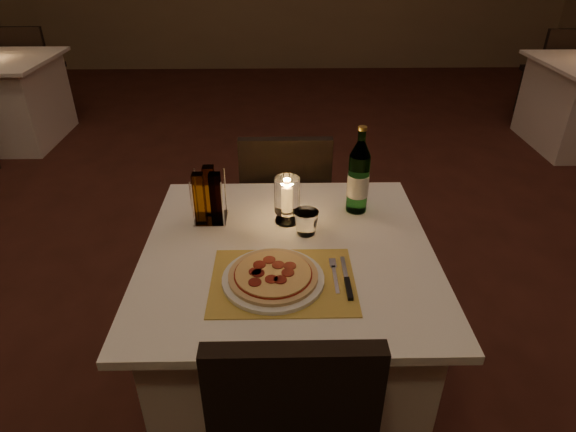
{
  "coord_description": "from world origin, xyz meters",
  "views": [
    {
      "loc": [
        0.15,
        -1.92,
        1.69
      ],
      "look_at": [
        0.18,
        -0.53,
        0.86
      ],
      "focal_mm": 30.0,
      "sensor_mm": 36.0,
      "label": 1
    }
  ],
  "objects_px": {
    "main_table": "(288,327)",
    "neighbor_table_left": "(2,101)",
    "plate": "(273,279)",
    "tumbler": "(306,222)",
    "water_bottle": "(358,178)",
    "chair_far": "(285,198)",
    "pizza": "(273,275)",
    "hurricane_candle": "(287,197)"
  },
  "relations": [
    {
      "from": "main_table",
      "to": "neighbor_table_left",
      "type": "relative_size",
      "value": 1.0
    },
    {
      "from": "main_table",
      "to": "plate",
      "type": "bearing_deg",
      "value": -105.52
    },
    {
      "from": "tumbler",
      "to": "water_bottle",
      "type": "height_order",
      "value": "water_bottle"
    },
    {
      "from": "plate",
      "to": "water_bottle",
      "type": "xyz_separation_m",
      "value": [
        0.32,
        0.44,
        0.13
      ]
    },
    {
      "from": "neighbor_table_left",
      "to": "water_bottle",
      "type": "bearing_deg",
      "value": -43.55
    },
    {
      "from": "plate",
      "to": "tumbler",
      "type": "relative_size",
      "value": 3.57
    },
    {
      "from": "chair_far",
      "to": "plate",
      "type": "xyz_separation_m",
      "value": [
        -0.05,
        -0.89,
        0.2
      ]
    },
    {
      "from": "pizza",
      "to": "water_bottle",
      "type": "relative_size",
      "value": 0.81
    },
    {
      "from": "pizza",
      "to": "hurricane_candle",
      "type": "relative_size",
      "value": 1.55
    },
    {
      "from": "hurricane_candle",
      "to": "tumbler",
      "type": "bearing_deg",
      "value": -51.09
    },
    {
      "from": "chair_far",
      "to": "neighbor_table_left",
      "type": "height_order",
      "value": "chair_far"
    },
    {
      "from": "chair_far",
      "to": "tumbler",
      "type": "relative_size",
      "value": 10.04
    },
    {
      "from": "pizza",
      "to": "water_bottle",
      "type": "distance_m",
      "value": 0.56
    },
    {
      "from": "tumbler",
      "to": "pizza",
      "type": "bearing_deg",
      "value": -112.69
    },
    {
      "from": "water_bottle",
      "to": "plate",
      "type": "bearing_deg",
      "value": -125.96
    },
    {
      "from": "main_table",
      "to": "tumbler",
      "type": "bearing_deg",
      "value": 56.26
    },
    {
      "from": "chair_far",
      "to": "hurricane_candle",
      "type": "distance_m",
      "value": 0.61
    },
    {
      "from": "plate",
      "to": "chair_far",
      "type": "bearing_deg",
      "value": 86.8
    },
    {
      "from": "neighbor_table_left",
      "to": "plate",
      "type": "bearing_deg",
      "value": -51.48
    },
    {
      "from": "pizza",
      "to": "tumbler",
      "type": "xyz_separation_m",
      "value": [
        0.12,
        0.28,
        0.02
      ]
    },
    {
      "from": "main_table",
      "to": "tumbler",
      "type": "distance_m",
      "value": 0.43
    },
    {
      "from": "chair_far",
      "to": "neighbor_table_left",
      "type": "relative_size",
      "value": 0.9
    },
    {
      "from": "pizza",
      "to": "hurricane_candle",
      "type": "xyz_separation_m",
      "value": [
        0.05,
        0.36,
        0.08
      ]
    },
    {
      "from": "pizza",
      "to": "hurricane_candle",
      "type": "distance_m",
      "value": 0.37
    },
    {
      "from": "chair_far",
      "to": "tumbler",
      "type": "height_order",
      "value": "chair_far"
    },
    {
      "from": "plate",
      "to": "main_table",
      "type": "bearing_deg",
      "value": 74.48
    },
    {
      "from": "hurricane_candle",
      "to": "pizza",
      "type": "bearing_deg",
      "value": -97.81
    },
    {
      "from": "neighbor_table_left",
      "to": "tumbler",
      "type": "bearing_deg",
      "value": -47.48
    },
    {
      "from": "chair_far",
      "to": "water_bottle",
      "type": "bearing_deg",
      "value": -58.9
    },
    {
      "from": "main_table",
      "to": "neighbor_table_left",
      "type": "bearing_deg",
      "value": 130.78
    },
    {
      "from": "water_bottle",
      "to": "neighbor_table_left",
      "type": "relative_size",
      "value": 0.34
    },
    {
      "from": "water_bottle",
      "to": "neighbor_table_left",
      "type": "bearing_deg",
      "value": 136.45
    },
    {
      "from": "water_bottle",
      "to": "neighbor_table_left",
      "type": "distance_m",
      "value": 3.86
    },
    {
      "from": "pizza",
      "to": "neighbor_table_left",
      "type": "xyz_separation_m",
      "value": [
        -2.45,
        3.08,
        -0.39
      ]
    },
    {
      "from": "plate",
      "to": "tumbler",
      "type": "bearing_deg",
      "value": 67.38
    },
    {
      "from": "pizza",
      "to": "main_table",
      "type": "bearing_deg",
      "value": 74.37
    },
    {
      "from": "tumbler",
      "to": "neighbor_table_left",
      "type": "distance_m",
      "value": 3.82
    },
    {
      "from": "main_table",
      "to": "chair_far",
      "type": "xyz_separation_m",
      "value": [
        0.0,
        0.71,
        0.18
      ]
    },
    {
      "from": "main_table",
      "to": "hurricane_candle",
      "type": "bearing_deg",
      "value": 90.18
    },
    {
      "from": "main_table",
      "to": "tumbler",
      "type": "height_order",
      "value": "tumbler"
    },
    {
      "from": "hurricane_candle",
      "to": "neighbor_table_left",
      "type": "relative_size",
      "value": 0.18
    },
    {
      "from": "main_table",
      "to": "pizza",
      "type": "distance_m",
      "value": 0.44
    }
  ]
}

